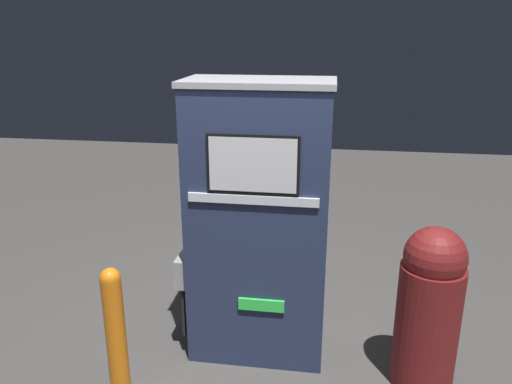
{
  "coord_description": "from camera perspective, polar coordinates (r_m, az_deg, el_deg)",
  "views": [
    {
      "loc": [
        0.47,
        -3.0,
        2.34
      ],
      "look_at": [
        0.0,
        0.13,
        1.3
      ],
      "focal_mm": 35.0,
      "sensor_mm": 36.0,
      "label": 1
    }
  ],
  "objects": [
    {
      "name": "trash_bin",
      "position": [
        3.57,
        19.16,
        -12.29
      ],
      "size": [
        0.42,
        0.42,
        1.15
      ],
      "color": "maroon",
      "rests_on": "ground_plane"
    },
    {
      "name": "gas_pump",
      "position": [
        3.55,
        0.27,
        -3.67
      ],
      "size": [
        1.07,
        0.56,
        2.03
      ],
      "color": "#232D4C",
      "rests_on": "ground_plane"
    },
    {
      "name": "safety_bollard",
      "position": [
        3.49,
        -15.8,
        -14.76
      ],
      "size": [
        0.13,
        0.13,
        0.91
      ],
      "color": "orange",
      "rests_on": "ground_plane"
    },
    {
      "name": "ground_plane",
      "position": [
        3.83,
        -0.31,
        -19.39
      ],
      "size": [
        14.0,
        14.0,
        0.0
      ],
      "primitive_type": "plane",
      "color": "#423F3D"
    }
  ]
}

